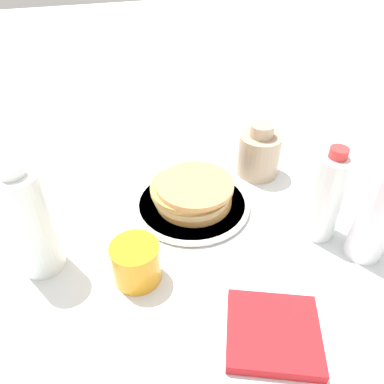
# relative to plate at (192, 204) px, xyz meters

# --- Properties ---
(ground_plane) EXTENTS (4.00, 4.00, 0.00)m
(ground_plane) POSITION_rel_plate_xyz_m (-0.01, 0.01, -0.01)
(ground_plane) COLOR white
(plate) EXTENTS (0.25, 0.25, 0.01)m
(plate) POSITION_rel_plate_xyz_m (0.00, 0.00, 0.00)
(plate) COLOR silver
(plate) RESTS_ON ground_plane
(pancake_stack) EXTENTS (0.17, 0.17, 0.05)m
(pancake_stack) POSITION_rel_plate_xyz_m (-0.00, 0.00, 0.03)
(pancake_stack) COLOR #BF8A46
(pancake_stack) RESTS_ON plate
(juice_glass) EXTENTS (0.08, 0.08, 0.08)m
(juice_glass) POSITION_rel_plate_xyz_m (0.16, -0.15, 0.03)
(juice_glass) COLOR orange
(juice_glass) RESTS_ON ground_plane
(cream_jug) EXTENTS (0.10, 0.10, 0.13)m
(cream_jug) POSITION_rel_plate_xyz_m (-0.08, 0.19, 0.05)
(cream_jug) COLOR tan
(cream_jug) RESTS_ON ground_plane
(water_bottle_near) EXTENTS (0.08, 0.08, 0.22)m
(water_bottle_near) POSITION_rel_plate_xyz_m (0.08, -0.30, 0.10)
(water_bottle_near) COLOR silver
(water_bottle_near) RESTS_ON ground_plane
(water_bottle_mid) EXTENTS (0.07, 0.07, 0.21)m
(water_bottle_mid) POSITION_rel_plate_xyz_m (0.22, 0.27, 0.09)
(water_bottle_mid) COLOR white
(water_bottle_mid) RESTS_ON ground_plane
(water_bottle_far) EXTENTS (0.07, 0.07, 0.20)m
(water_bottle_far) POSITION_rel_plate_xyz_m (0.14, 0.22, 0.08)
(water_bottle_far) COLOR silver
(water_bottle_far) RESTS_ON ground_plane
(napkin) EXTENTS (0.17, 0.18, 0.02)m
(napkin) POSITION_rel_plate_xyz_m (0.33, 0.03, 0.00)
(napkin) COLOR red
(napkin) RESTS_ON ground_plane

